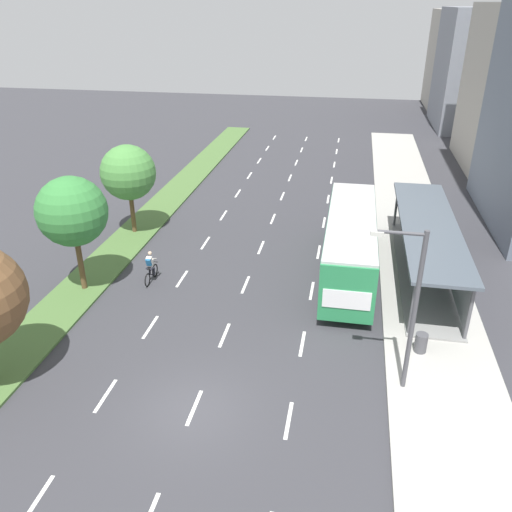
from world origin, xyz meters
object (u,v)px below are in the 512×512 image
at_px(median_tree_second, 72,212).
at_px(streetlight, 411,302).
at_px(bus, 350,239).
at_px(bus_shelter, 432,244).
at_px(median_tree_third, 128,173).
at_px(cyclist, 151,268).
at_px(trash_bin, 421,343).

height_order(median_tree_second, streetlight, streetlight).
bearing_deg(median_tree_second, bus, 17.78).
xyz_separation_m(bus_shelter, median_tree_third, (-17.94, 2.45, 2.14)).
relative_size(bus, median_tree_second, 1.90).
height_order(cyclist, median_tree_third, median_tree_third).
distance_m(cyclist, streetlight, 14.30).
bearing_deg(cyclist, bus_shelter, 13.38).
bearing_deg(streetlight, median_tree_second, 162.61).
bearing_deg(bus, median_tree_third, 167.09).
bearing_deg(median_tree_second, median_tree_third, 92.43).
relative_size(median_tree_second, median_tree_third, 1.06).
bearing_deg(bus, bus_shelter, 8.98).
relative_size(bus, trash_bin, 13.28).
bearing_deg(trash_bin, median_tree_third, 149.63).
xyz_separation_m(bus, median_tree_second, (-13.34, -4.28, 2.26)).
distance_m(median_tree_second, streetlight, 16.26).
bearing_deg(trash_bin, streetlight, -113.35).
height_order(bus, trash_bin, bus).
distance_m(bus_shelter, median_tree_second, 18.47).
height_order(bus_shelter, median_tree_second, median_tree_second).
height_order(bus_shelter, trash_bin, bus_shelter).
xyz_separation_m(cyclist, trash_bin, (13.46, -3.97, -0.22)).
bearing_deg(median_tree_third, streetlight, -37.78).
relative_size(median_tree_third, streetlight, 0.86).
relative_size(median_tree_second, trash_bin, 6.98).
height_order(median_tree_second, median_tree_third, median_tree_second).
distance_m(streetlight, trash_bin, 4.21).
bearing_deg(cyclist, bus, 15.17).
height_order(median_tree_third, trash_bin, median_tree_third).
relative_size(bus_shelter, trash_bin, 15.76).
distance_m(median_tree_third, streetlight, 20.02).
xyz_separation_m(bus_shelter, streetlight, (-2.11, -9.81, 2.02)).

